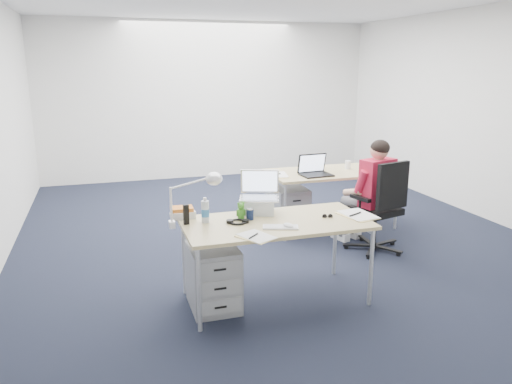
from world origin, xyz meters
TOP-DOWN VIEW (x-y plane):
  - floor at (0.00, 0.00)m, footprint 7.00×7.00m
  - room at (0.00, 0.00)m, footprint 6.02×7.02m
  - desk_near at (-0.54, -1.67)m, footprint 1.60×0.80m
  - desk_far at (0.83, 0.08)m, footprint 1.60×0.80m
  - office_chair at (0.95, -0.87)m, footprint 0.80×0.80m
  - seated_person at (0.91, -0.70)m, footprint 0.51×0.74m
  - drawer_pedestal_near at (-1.10, -1.65)m, footprint 0.40×0.50m
  - drawer_pedestal_far at (0.26, 0.10)m, footprint 0.40×0.50m
  - silver_laptop at (-0.60, -1.39)m, footprint 0.42×0.38m
  - wireless_keyboard at (-0.56, -1.85)m, footprint 0.32×0.21m
  - computer_mouse at (-0.50, -1.87)m, footprint 0.09×0.12m
  - headphones at (-0.87, -1.62)m, footprint 0.22×0.19m
  - can_koozie at (-0.74, -1.55)m, footprint 0.07×0.07m
  - water_bottle at (-1.13, -1.52)m, footprint 0.09×0.09m
  - bear_figurine at (-0.82, -1.54)m, footprint 0.10×0.09m
  - book_stack at (-1.29, -1.32)m, footprint 0.21×0.16m
  - cordless_phone at (-1.29, -1.52)m, footprint 0.05×0.03m
  - papers_left at (-0.83, -2.01)m, footprint 0.30×0.34m
  - papers_right at (0.21, -1.74)m, footprint 0.29×0.38m
  - sunglasses at (-0.07, -1.70)m, footprint 0.10×0.07m
  - desk_lamp at (-1.28, -1.57)m, footprint 0.44×0.26m
  - dark_laptop at (0.54, -0.11)m, footprint 0.39×0.38m
  - far_cup at (1.09, 0.15)m, footprint 0.08×0.08m
  - far_papers at (0.08, 0.05)m, footprint 0.28×0.37m

SIDE VIEW (x-z plane):
  - floor at x=0.00m, z-range 0.00..0.00m
  - drawer_pedestal_near at x=-1.10m, z-range 0.00..0.55m
  - drawer_pedestal_far at x=0.26m, z-range 0.00..0.55m
  - office_chair at x=0.95m, z-range -0.23..0.82m
  - seated_person at x=0.91m, z-range 0.00..1.25m
  - desk_near at x=-0.54m, z-range 0.32..1.05m
  - desk_far at x=0.83m, z-range 0.32..1.05m
  - far_papers at x=0.08m, z-range 0.73..0.74m
  - papers_left at x=-0.83m, z-range 0.73..0.74m
  - papers_right at x=0.21m, z-range 0.73..0.74m
  - wireless_keyboard at x=-0.56m, z-range 0.73..0.74m
  - sunglasses at x=-0.07m, z-range 0.73..0.75m
  - headphones at x=-0.87m, z-range 0.73..0.76m
  - computer_mouse at x=-0.50m, z-range 0.73..0.77m
  - book_stack at x=-1.29m, z-range 0.73..0.82m
  - can_koozie at x=-0.74m, z-range 0.73..0.83m
  - far_cup at x=1.09m, z-range 0.73..0.84m
  - bear_figurine at x=-0.82m, z-range 0.73..0.89m
  - cordless_phone at x=-1.29m, z-range 0.73..0.90m
  - water_bottle at x=-1.13m, z-range 0.73..0.95m
  - dark_laptop at x=0.54m, z-range 0.73..1.00m
  - silver_laptop at x=-0.60m, z-range 0.73..1.10m
  - desk_lamp at x=-1.28m, z-range 0.73..1.20m
  - room at x=0.00m, z-range 0.31..3.12m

